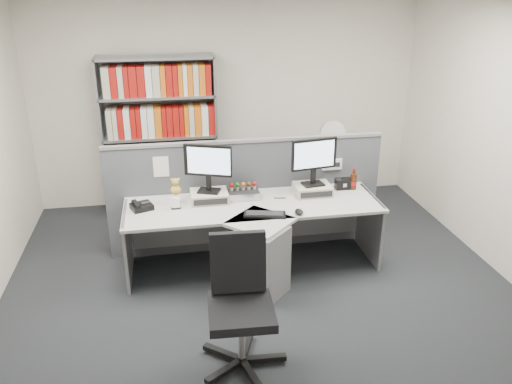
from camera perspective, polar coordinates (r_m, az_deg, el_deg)
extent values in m
plane|color=#282B2F|center=(4.95, 1.34, -12.78)|extent=(5.50, 5.50, 0.00)
cube|color=silver|center=(6.92, -3.07, 9.88)|extent=(5.00, 0.04, 2.70)
cube|color=white|center=(4.05, 1.71, 20.25)|extent=(5.00, 5.50, 0.04)
cube|color=#4E5158|center=(5.73, -1.05, -0.47)|extent=(3.00, 0.05, 1.25)
cube|color=gray|center=(5.51, -1.09, 5.63)|extent=(3.00, 0.07, 0.03)
cube|color=white|center=(5.79, 8.31, 3.02)|extent=(0.22, 0.04, 0.12)
cube|color=white|center=(5.49, -10.36, 2.88)|extent=(0.16, 0.00, 0.22)
cube|color=white|center=(5.50, -6.19, 3.15)|extent=(0.16, 0.00, 0.22)
cube|color=white|center=(5.69, 5.96, 3.85)|extent=(0.16, 0.00, 0.22)
cube|color=#B6B7B0|center=(5.30, -0.32, -1.45)|extent=(2.60, 0.80, 0.03)
cube|color=#B6B7B0|center=(4.95, 0.46, -3.31)|extent=(0.74, 0.74, 0.03)
cube|color=gray|center=(5.01, 0.70, -7.60)|extent=(0.57, 0.57, 0.69)
cube|color=gray|center=(5.41, -13.86, -5.71)|extent=(0.03, 0.70, 0.72)
cube|color=gray|center=(5.78, 12.31, -3.65)|extent=(0.03, 0.70, 0.72)
cube|color=gray|center=(5.78, -0.92, -3.25)|extent=(2.50, 0.02, 0.45)
cube|color=beige|center=(5.38, -5.14, -0.46)|extent=(0.38, 0.30, 0.10)
cube|color=black|center=(5.24, -4.99, -1.09)|extent=(0.34, 0.01, 0.06)
cube|color=beige|center=(5.56, 6.21, 0.31)|extent=(0.38, 0.30, 0.10)
cube|color=black|center=(5.43, 6.64, -0.28)|extent=(0.34, 0.01, 0.06)
cube|color=black|center=(5.35, -5.16, 0.13)|extent=(0.26, 0.22, 0.02)
cube|color=black|center=(5.32, -5.19, 1.01)|extent=(0.06, 0.04, 0.18)
cube|color=black|center=(5.24, -5.28, 3.45)|extent=(0.47, 0.20, 0.32)
cube|color=#C2DCFE|center=(5.22, -5.19, 3.39)|extent=(0.41, 0.16, 0.27)
cube|color=black|center=(5.54, 6.24, 0.88)|extent=(0.24, 0.19, 0.02)
cube|color=black|center=(5.51, 6.27, 1.75)|extent=(0.05, 0.04, 0.18)
cube|color=black|center=(5.43, 6.38, 4.14)|extent=(0.49, 0.11, 0.33)
cube|color=#C2DCFE|center=(5.41, 6.41, 4.07)|extent=(0.44, 0.07, 0.28)
cube|color=black|center=(5.46, -1.45, -0.08)|extent=(0.32, 0.28, 0.08)
cube|color=silver|center=(5.34, -1.22, -0.64)|extent=(0.32, 0.01, 0.08)
cylinder|color=beige|center=(5.41, -2.68, 0.34)|extent=(0.03, 0.03, 0.03)
sphere|color=#A5140F|center=(5.39, -2.69, 0.76)|extent=(0.05, 0.05, 0.05)
cylinder|color=beige|center=(5.41, -2.05, 0.38)|extent=(0.03, 0.03, 0.03)
sphere|color=#19721E|center=(5.40, -2.06, 0.80)|extent=(0.05, 0.05, 0.05)
cylinder|color=beige|center=(5.42, -1.42, 0.42)|extent=(0.03, 0.03, 0.03)
sphere|color=orange|center=(5.41, -1.43, 0.84)|extent=(0.05, 0.05, 0.05)
cylinder|color=beige|center=(5.43, -0.80, 0.47)|extent=(0.03, 0.03, 0.03)
sphere|color=#593319|center=(5.42, -0.80, 0.88)|extent=(0.05, 0.05, 0.05)
cylinder|color=beige|center=(5.44, -0.18, 0.51)|extent=(0.03, 0.03, 0.03)
sphere|color=#A5140F|center=(5.42, -0.18, 0.92)|extent=(0.05, 0.05, 0.05)
cube|color=black|center=(5.04, 0.97, -2.48)|extent=(0.43, 0.24, 0.02)
cube|color=black|center=(5.03, 0.97, -2.34)|extent=(0.37, 0.18, 0.01)
ellipsoid|color=black|center=(5.08, 4.73, -2.17)|extent=(0.08, 0.12, 0.05)
cube|color=black|center=(5.29, -12.40, -1.57)|extent=(0.25, 0.24, 0.05)
cube|color=black|center=(5.26, -12.99, -1.26)|extent=(0.10, 0.17, 0.03)
cube|color=black|center=(5.29, -11.97, -1.15)|extent=(0.10, 0.08, 0.01)
cube|color=black|center=(5.25, -8.76, -1.69)|extent=(0.09, 0.06, 0.02)
cube|color=white|center=(5.21, -8.79, -1.20)|extent=(0.09, 0.03, 0.10)
cube|color=white|center=(5.25, -8.81, -1.04)|extent=(0.09, 0.03, 0.10)
sphere|color=gold|center=(5.30, -8.76, 0.21)|extent=(0.10, 0.10, 0.10)
sphere|color=gold|center=(5.27, -8.82, 1.09)|extent=(0.07, 0.07, 0.07)
sphere|color=gold|center=(5.26, -9.20, 1.33)|extent=(0.03, 0.03, 0.03)
sphere|color=gold|center=(5.26, -8.48, 1.38)|extent=(0.03, 0.03, 0.03)
cube|color=black|center=(5.73, 9.55, 0.90)|extent=(0.18, 0.10, 0.12)
cylinder|color=#3F190A|center=(5.73, 10.60, 1.16)|extent=(0.07, 0.07, 0.18)
cylinder|color=#A5140F|center=(5.74, 10.59, 0.97)|extent=(0.07, 0.07, 0.05)
cylinder|color=#3F190A|center=(5.69, 10.69, 2.24)|extent=(0.03, 0.03, 0.05)
cylinder|color=#A5140F|center=(5.68, 10.71, 2.54)|extent=(0.03, 0.03, 0.01)
cube|color=gray|center=(6.72, -16.32, 5.52)|extent=(0.03, 0.40, 2.00)
cube|color=gray|center=(6.70, -4.48, 6.32)|extent=(0.03, 0.40, 2.00)
cube|color=gray|center=(6.86, -10.42, 6.39)|extent=(1.40, 0.02, 2.00)
cube|color=gray|center=(7.01, -9.86, -1.75)|extent=(1.38, 0.40, 0.03)
cube|color=gray|center=(6.82, -10.13, 2.08)|extent=(1.38, 0.40, 0.03)
cube|color=gray|center=(6.67, -10.43, 6.11)|extent=(1.38, 0.40, 0.03)
cube|color=gray|center=(6.55, -10.73, 10.31)|extent=(1.38, 0.40, 0.03)
cube|color=gray|center=(6.47, -11.03, 14.29)|extent=(1.38, 0.40, 0.03)
cube|color=#A5140F|center=(6.90, -9.96, -0.37)|extent=(1.24, 0.28, 0.36)
cube|color=orange|center=(6.73, -10.24, 3.55)|extent=(1.24, 0.28, 0.36)
cube|color=beige|center=(6.59, -10.54, 7.67)|extent=(1.24, 0.28, 0.36)
cube|color=white|center=(6.48, -10.86, 11.94)|extent=(1.24, 0.28, 0.36)
cube|color=gray|center=(6.77, 8.04, 0.52)|extent=(0.45, 0.60, 0.70)
cube|color=black|center=(6.45, 8.92, 0.94)|extent=(0.40, 0.02, 0.28)
cube|color=black|center=(6.57, 8.75, -1.66)|extent=(0.40, 0.02, 0.28)
cylinder|color=white|center=(6.64, 8.21, 3.44)|extent=(0.19, 0.19, 0.03)
cylinder|color=white|center=(6.61, 8.26, 4.33)|extent=(0.03, 0.03, 0.19)
cylinder|color=white|center=(6.52, 8.43, 6.34)|extent=(0.31, 0.15, 0.31)
cylinder|color=silver|center=(6.55, 8.35, 6.41)|extent=(0.31, 0.14, 0.31)
cylinder|color=silver|center=(4.19, -1.59, -15.63)|extent=(0.05, 0.05, 0.43)
cube|color=black|center=(4.05, -1.63, -12.99)|extent=(0.52, 0.52, 0.08)
cube|color=black|center=(4.08, -1.98, -7.68)|extent=(0.44, 0.14, 0.50)
cube|color=black|center=(4.35, 1.11, -17.73)|extent=(0.33, 0.07, 0.04)
cylinder|color=black|center=(4.38, 2.87, -17.74)|extent=(0.05, 0.05, 0.03)
cube|color=black|center=(4.48, -1.00, -16.35)|extent=(0.17, 0.32, 0.04)
cylinder|color=black|center=(4.59, -0.65, -15.52)|extent=(0.05, 0.05, 0.03)
cube|color=black|center=(4.41, -3.84, -17.11)|extent=(0.29, 0.25, 0.04)
cylinder|color=black|center=(4.48, -5.29, -16.72)|extent=(0.05, 0.05, 0.03)
cube|color=black|center=(4.24, -3.64, -19.07)|extent=(0.30, 0.22, 0.04)
cylinder|color=black|center=(4.19, -5.09, -20.00)|extent=(0.05, 0.05, 0.03)
cube|color=black|center=(4.20, -0.44, -19.50)|extent=(0.14, 0.33, 0.04)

